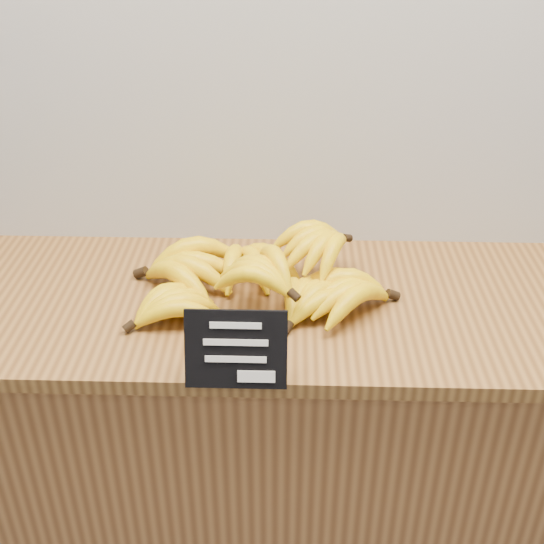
% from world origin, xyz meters
% --- Properties ---
extents(counter, '(1.34, 0.50, 0.90)m').
position_xyz_m(counter, '(0.11, 2.75, 0.45)').
color(counter, '#935E2F').
rests_on(counter, ground).
extents(counter_top, '(1.43, 0.54, 0.03)m').
position_xyz_m(counter_top, '(0.11, 2.75, 0.92)').
color(counter_top, brown).
rests_on(counter_top, counter).
extents(chalkboard_sign, '(0.17, 0.05, 0.13)m').
position_xyz_m(chalkboard_sign, '(0.06, 2.49, 1.00)').
color(chalkboard_sign, black).
rests_on(chalkboard_sign, counter_top).
extents(banana_pile, '(0.54, 0.36, 0.12)m').
position_xyz_m(banana_pile, '(0.09, 2.76, 0.98)').
color(banana_pile, yellow).
rests_on(banana_pile, counter_top).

